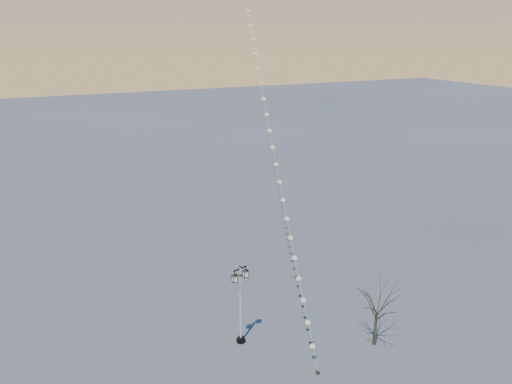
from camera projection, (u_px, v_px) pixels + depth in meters
ground at (307, 363)px, 30.51m from camera, size 300.00×300.00×0.00m
street_lamp at (240, 301)px, 31.69m from camera, size 1.39×0.79×5.66m
bare_tree at (378, 303)px, 31.46m from camera, size 2.68×2.68×4.44m
kite_train at (254, 26)px, 41.56m from camera, size 9.83×38.87×40.68m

